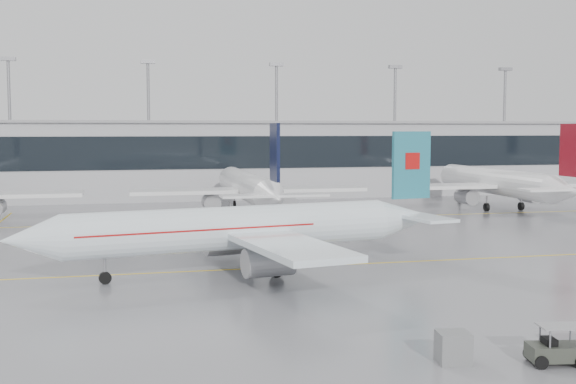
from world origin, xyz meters
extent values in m
plane|color=gray|center=(0.00, 0.00, 0.00)|extent=(320.00, 320.00, 0.00)
cube|color=yellow|center=(0.00, 0.00, 0.01)|extent=(120.00, 0.25, 0.01)
cube|color=yellow|center=(0.00, 30.00, 0.01)|extent=(120.00, 0.25, 0.01)
cube|color=#A8A8AC|center=(0.00, 62.00, 6.00)|extent=(180.00, 15.00, 12.00)
cube|color=black|center=(0.00, 54.45, 7.50)|extent=(180.00, 0.20, 5.00)
cube|color=gray|center=(0.00, 62.00, 12.20)|extent=(182.00, 16.00, 0.40)
cylinder|color=gray|center=(-33.00, 68.00, 11.00)|extent=(0.50, 0.50, 22.00)
cube|color=gray|center=(-33.00, 68.00, 22.30)|extent=(2.40, 1.00, 0.60)
cylinder|color=gray|center=(-11.00, 68.00, 11.00)|extent=(0.50, 0.50, 22.00)
cube|color=gray|center=(-11.00, 68.00, 22.30)|extent=(2.40, 1.00, 0.60)
cylinder|color=gray|center=(11.00, 68.00, 11.00)|extent=(0.50, 0.50, 22.00)
cube|color=gray|center=(11.00, 68.00, 22.30)|extent=(2.40, 1.00, 0.60)
cylinder|color=gray|center=(33.00, 68.00, 11.00)|extent=(0.50, 0.50, 22.00)
cube|color=gray|center=(33.00, 68.00, 22.30)|extent=(2.40, 1.00, 0.60)
cylinder|color=gray|center=(55.00, 68.00, 11.00)|extent=(0.50, 0.50, 22.00)
cube|color=gray|center=(55.00, 68.00, 22.30)|extent=(2.40, 1.00, 0.60)
cylinder|color=white|center=(-7.47, -1.57, 3.53)|extent=(25.64, 7.72, 3.34)
cone|color=white|center=(-21.96, -4.14, 3.53)|extent=(4.52, 3.98, 3.34)
cone|color=white|center=(7.82, 1.13, 3.53)|extent=(6.10, 4.26, 3.34)
cube|color=white|center=(-5.99, -1.31, 3.13)|extent=(9.73, 28.02, 0.45)
cube|color=white|center=(8.02, 1.17, 3.83)|extent=(4.61, 10.93, 0.25)
cube|color=teal|center=(8.21, 1.20, 8.05)|extent=(3.61, 0.97, 5.69)
cylinder|color=#97989C|center=(-5.64, -6.13, 1.63)|extent=(3.91, 2.70, 2.10)
cylinder|color=#97989C|center=(-7.32, 3.33, 1.63)|extent=(3.91, 2.70, 2.10)
cylinder|color=gray|center=(-17.04, -3.27, 1.16)|extent=(0.20, 0.20, 1.42)
cylinder|color=black|center=(-17.04, -3.27, 0.45)|extent=(0.94, 0.45, 0.90)
cylinder|color=gray|center=(-4.55, -3.70, 1.26)|extent=(0.24, 0.24, 1.42)
cylinder|color=black|center=(-4.55, -3.70, 0.55)|extent=(1.16, 0.63, 1.10)
cylinder|color=gray|center=(-5.46, 1.42, 1.26)|extent=(0.24, 0.24, 1.42)
cylinder|color=black|center=(-5.46, 1.42, 0.55)|extent=(1.16, 0.63, 1.10)
cube|color=#B70F0F|center=(8.21, 1.20, 8.40)|extent=(1.46, 0.69, 1.40)
cube|color=#B70F0F|center=(-10.42, -2.10, 3.73)|extent=(18.31, 6.46, 0.12)
cylinder|color=white|center=(0.00, 35.00, 3.80)|extent=(3.59, 27.36, 3.59)
cone|color=white|center=(0.00, 50.68, 3.80)|extent=(3.59, 4.00, 3.59)
cone|color=white|center=(0.00, 18.52, 3.80)|extent=(3.59, 5.60, 3.59)
cube|color=white|center=(0.00, 33.50, 3.40)|extent=(29.64, 5.00, 0.45)
cube|color=white|center=(0.00, 18.32, 4.10)|extent=(11.40, 2.80, 0.25)
cube|color=black|center=(0.00, 18.12, 8.66)|extent=(0.35, 3.60, 6.12)
cylinder|color=#97989C|center=(-4.80, 34.00, 1.90)|extent=(2.10, 3.60, 2.10)
cylinder|color=#97989C|center=(4.80, 34.00, 1.90)|extent=(2.10, 3.60, 2.10)
cylinder|color=gray|center=(0.00, 45.68, 1.23)|extent=(0.20, 0.20, 1.56)
cylinder|color=black|center=(0.00, 45.68, 0.45)|extent=(0.30, 0.90, 0.90)
cylinder|color=gray|center=(-2.60, 32.50, 1.33)|extent=(0.24, 0.24, 1.56)
cylinder|color=black|center=(-2.60, 32.50, 0.55)|extent=(0.45, 1.10, 1.10)
cylinder|color=gray|center=(2.60, 32.50, 1.33)|extent=(0.24, 0.24, 1.56)
cylinder|color=black|center=(2.60, 32.50, 0.55)|extent=(0.45, 1.10, 1.10)
cylinder|color=white|center=(35.00, 35.00, 3.80)|extent=(3.59, 27.36, 3.59)
cone|color=white|center=(35.00, 50.68, 3.80)|extent=(3.59, 4.00, 3.59)
cone|color=white|center=(35.00, 18.52, 3.80)|extent=(3.59, 5.60, 3.59)
cube|color=white|center=(35.00, 33.50, 3.40)|extent=(29.64, 5.00, 0.45)
cube|color=white|center=(35.00, 18.32, 4.10)|extent=(11.40, 2.80, 0.25)
cube|color=maroon|center=(35.00, 18.12, 8.66)|extent=(0.35, 3.60, 6.12)
cylinder|color=#97989C|center=(30.20, 34.00, 1.90)|extent=(2.10, 3.60, 2.10)
cylinder|color=#97989C|center=(39.80, 34.00, 1.90)|extent=(2.10, 3.60, 2.10)
cylinder|color=gray|center=(35.00, 45.68, 1.23)|extent=(0.20, 0.20, 1.56)
cylinder|color=black|center=(35.00, 45.68, 0.45)|extent=(0.30, 0.90, 0.90)
cylinder|color=gray|center=(32.40, 32.50, 1.33)|extent=(0.24, 0.24, 1.56)
cylinder|color=black|center=(32.40, 32.50, 0.55)|extent=(0.45, 1.10, 1.10)
cylinder|color=gray|center=(37.60, 32.50, 1.33)|extent=(0.24, 0.24, 1.56)
cylinder|color=black|center=(37.60, 32.50, 0.55)|extent=(0.45, 1.10, 1.10)
cube|color=#363931|center=(4.06, -26.32, 0.59)|extent=(2.76, 1.80, 0.75)
cube|color=gray|center=(4.27, -26.36, 1.83)|extent=(2.23, 1.71, 0.06)
cube|color=black|center=(3.74, -26.27, 1.06)|extent=(0.67, 0.93, 0.43)
cylinder|color=gray|center=(3.43, -26.81, 1.33)|extent=(0.09, 0.09, 0.96)
cylinder|color=gray|center=(3.63, -25.66, 1.33)|extent=(0.09, 0.09, 0.96)
cylinder|color=gray|center=(5.10, -25.91, 1.33)|extent=(0.09, 0.09, 0.96)
cylinder|color=black|center=(2.99, -26.84, 0.32)|extent=(0.67, 0.32, 0.64)
cylinder|color=black|center=(3.23, -25.48, 0.32)|extent=(0.67, 0.32, 0.64)
cylinder|color=black|center=(5.12, -25.81, 0.32)|extent=(0.67, 0.32, 0.64)
cube|color=slate|center=(-0.58, -25.06, 0.75)|extent=(1.67, 1.58, 1.49)
camera|label=1|loc=(-15.83, -55.86, 11.10)|focal=45.00mm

